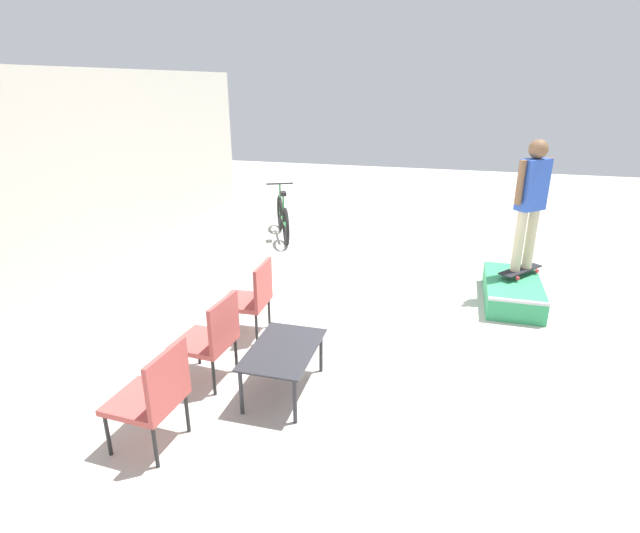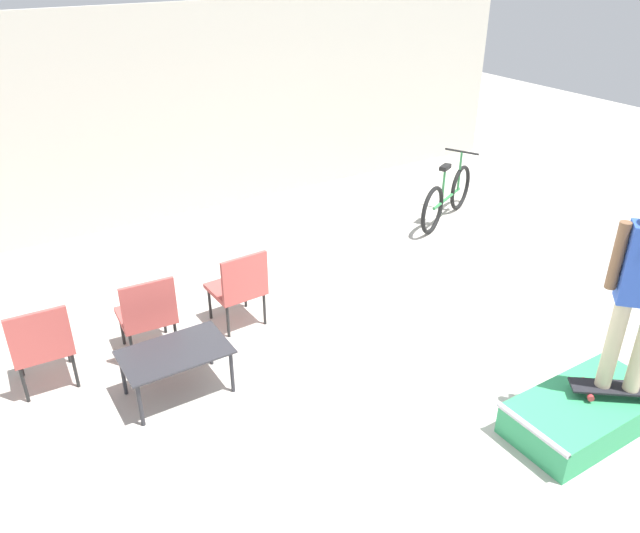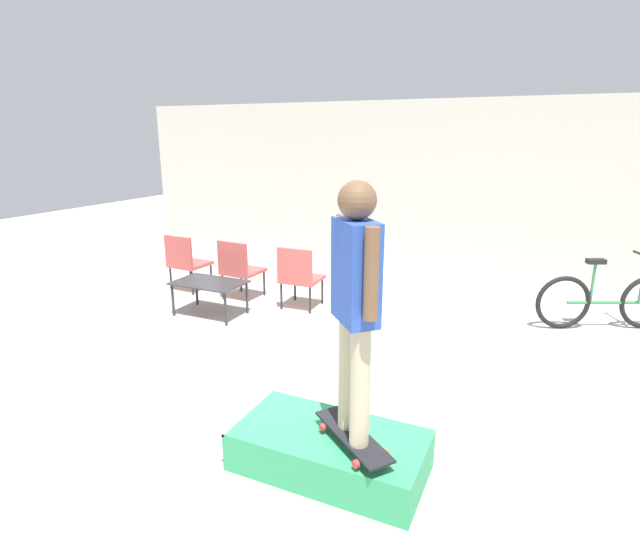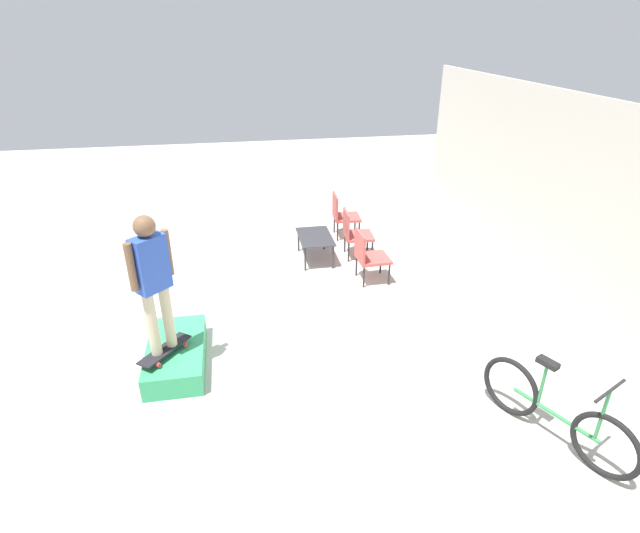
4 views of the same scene
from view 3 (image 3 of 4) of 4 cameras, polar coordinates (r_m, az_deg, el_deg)
The scene contains 10 objects.
ground_plane at distance 5.49m, azimuth -3.79°, elevation -10.98°, with size 24.00×24.00×0.00m, color #B7B2A8.
house_wall_back at distance 9.59m, azimuth 10.47°, elevation 9.31°, with size 12.00×0.06×3.00m.
skate_ramp_box at distance 3.90m, azimuth 1.02°, elevation -20.22°, with size 1.42×0.71×0.33m.
skateboard_on_ramp at distance 3.63m, azimuth 3.75°, elevation -18.76°, with size 0.71×0.62×0.07m.
person_skater at distance 3.18m, azimuth 4.07°, elevation -3.02°, with size 0.42×0.44×1.73m.
coffee_table at distance 6.90m, azimuth -12.53°, elevation -2.13°, with size 0.96×0.60×0.47m.
patio_chair_left at distance 8.03m, azimuth -15.08°, elevation 0.71°, with size 0.55×0.55×0.90m.
patio_chair_center at distance 7.45m, azimuth -9.23°, elevation -0.06°, with size 0.55×0.55×0.90m.
patio_chair_right at distance 6.95m, azimuth -2.40°, elevation -0.95°, with size 0.54×0.54×0.90m.
bicycle at distance 7.23m, azimuth 29.84°, elevation -3.41°, with size 1.61×0.82×0.96m.
Camera 3 is at (2.40, -4.32, 2.40)m, focal length 28.00 mm.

